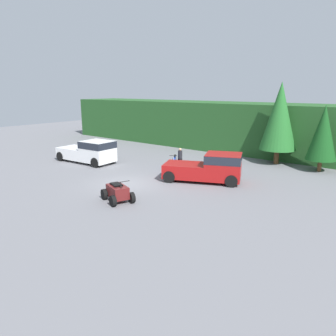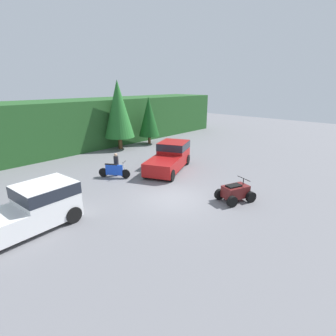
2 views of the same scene
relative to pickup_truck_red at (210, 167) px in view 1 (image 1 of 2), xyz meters
The scene contains 9 objects.
ground_plane 5.74m from the pickup_truck_red, 135.94° to the right, with size 80.00×80.00×0.00m, color slate.
hillside_backdrop 12.81m from the pickup_truck_red, 108.58° to the left, with size 44.00×6.00×4.77m.
tree_left 8.81m from the pickup_truck_red, 79.99° to the left, with size 2.96×2.96×6.72m.
tree_mid_left 9.35m from the pickup_truck_red, 56.87° to the left, with size 2.21×2.21×5.01m.
pickup_truck_red is the anchor object (origin of this frame).
pickup_truck_second 11.05m from the pickup_truck_red, behind, with size 5.53×2.56×1.95m.
dirt_bike 4.48m from the pickup_truck_red, 160.53° to the left, with size 1.34×1.99×1.20m.
quad_atv 6.94m from the pickup_truck_red, 105.80° to the right, with size 2.27×1.90×1.26m.
rider_person 4.19m from the pickup_truck_red, 155.65° to the left, with size 0.47×0.47×1.65m.
Camera 1 is at (15.28, -14.51, 6.13)m, focal length 35.00 mm.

